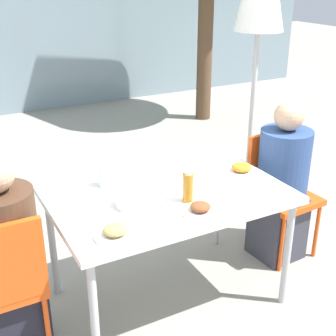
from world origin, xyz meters
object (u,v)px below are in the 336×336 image
chair_left (3,281)px  drinking_cup (105,177)px  person_left (9,266)px  salad_bowl (132,200)px  bottle (188,187)px  person_right (281,188)px  chair_right (278,184)px

chair_left → drinking_cup: (0.68, 0.33, 0.28)m
person_left → salad_bowl: size_ratio=6.40×
drinking_cup → salad_bowl: bearing=-82.9°
person_left → salad_bowl: 0.71m
person_left → bottle: person_left is taller
chair_left → bottle: (1.01, -0.07, 0.32)m
drinking_cup → salad_bowl: size_ratio=0.60×
drinking_cup → person_right: bearing=-8.8°
salad_bowl → person_left: bearing=175.4°
person_left → bottle: bearing=-9.1°
chair_right → bottle: 1.02m
bottle → chair_left: bearing=176.0°
chair_right → person_right: 0.10m
bottle → salad_bowl: bottle is taller
drinking_cup → bottle: bearing=-50.2°
salad_bowl → chair_left: bearing=-177.9°
chair_left → person_right: 1.90m
chair_left → salad_bowl: (0.72, 0.03, 0.26)m
bottle → drinking_cup: bearing=129.8°
chair_right → person_right: bearing=58.0°
chair_left → drinking_cup: size_ratio=8.09×
chair_right → person_right: size_ratio=0.77×
chair_right → drinking_cup: (-1.26, 0.10, 0.28)m
chair_left → chair_right: size_ratio=1.00×
drinking_cup → salad_bowl: 0.31m
person_right → salad_bowl: person_right is taller
drinking_cup → chair_right: bearing=-4.7°
bottle → chair_right: bearing=17.8°
chair_right → drinking_cup: bearing=-8.5°
person_left → salad_bowl: bearing=-4.7°
bottle → drinking_cup: size_ratio=1.68×
person_left → person_right: person_left is taller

